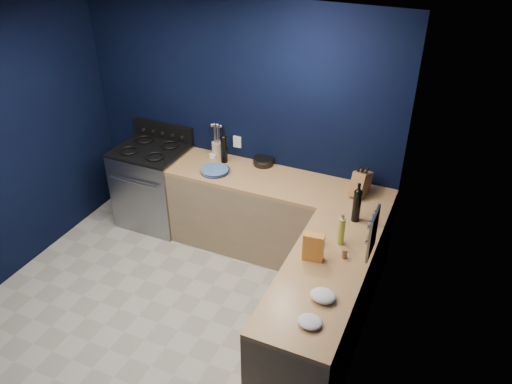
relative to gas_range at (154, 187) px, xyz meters
The scene contains 27 objects.
floor 1.76m from the gas_range, 56.78° to the right, with size 3.50×3.50×0.02m, color #B2AE9B.
ceiling 2.74m from the gas_range, 56.78° to the right, with size 3.50×3.50×0.02m, color silver.
wall_back 1.30m from the gas_range, 20.08° to the left, with size 3.50×0.02×2.60m, color black.
wall_right 3.16m from the gas_range, 27.83° to the right, with size 0.02×3.50×2.60m, color black.
cab_back 1.53m from the gas_range, ahead, with size 2.30×0.63×0.86m, color #917555.
top_back 1.59m from the gas_range, ahead, with size 2.30×0.63×0.04m, color brown.
cab_right 2.62m from the gas_range, 25.64° to the right, with size 0.63×1.67×0.86m, color #917555.
top_right 2.66m from the gas_range, 25.64° to the right, with size 0.63×1.67×0.04m, color brown.
gas_range is the anchor object (origin of this frame).
oven_door 0.32m from the gas_range, 90.00° to the right, with size 0.59×0.02×0.42m, color black.
cooktop 0.48m from the gas_range, ahead, with size 0.76×0.66×0.03m, color black.
backguard 0.65m from the gas_range, 90.00° to the left, with size 0.76×0.06×0.20m, color black.
spice_panel 2.89m from the gas_range, 18.08° to the right, with size 0.02×0.28×0.38m, color gray.
wall_outlet 1.16m from the gas_range, 18.88° to the left, with size 0.09×0.02×0.13m, color white.
plate_stack 0.98m from the gas_range, ahead, with size 0.29×0.29×0.04m, color teal.
ramekin 0.85m from the gas_range, 16.56° to the left, with size 0.09×0.09×0.03m, color white.
utensil_crock 0.92m from the gas_range, 20.82° to the left, with size 0.12×0.12×0.15m, color beige.
wine_bottle_back 1.05m from the gas_range, 10.11° to the left, with size 0.07×0.07×0.29m, color black.
lemon_basket 1.38m from the gas_range, 12.08° to the left, with size 0.22×0.22×0.08m, color black.
knife_block 2.42m from the gas_range, ahead, with size 0.13×0.22×0.24m, color brown.
wine_bottle_right 2.51m from the gas_range, ahead, with size 0.07×0.07×0.30m, color black.
oil_bottle 2.56m from the gas_range, 17.03° to the right, with size 0.06×0.06×0.25m, color #A5A937.
spice_jar_near 2.43m from the gas_range, 19.73° to the right, with size 0.04×0.04×0.10m, color olive.
spice_jar_far 2.68m from the gas_range, 20.01° to the right, with size 0.04×0.04×0.08m, color olive.
crouton_bag 2.53m from the gas_range, 24.45° to the right, with size 0.16×0.08×0.24m, color red.
towel_front 2.88m from the gas_range, 30.11° to the right, with size 0.19×0.16×0.07m, color white.
towel_end 3.02m from the gas_range, 34.69° to the right, with size 0.17×0.15×0.05m, color white.
Camera 1 is at (2.18, -2.67, 3.50)m, focal length 35.37 mm.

